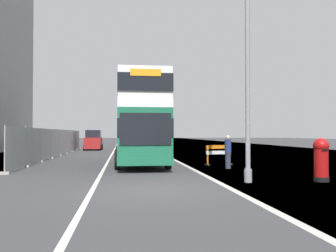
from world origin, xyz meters
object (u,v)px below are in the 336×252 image
Objects in this scene: car_oncoming_near at (93,141)px; pedestrian_at_kerb at (228,152)px; double_decker_bus at (140,120)px; car_receding_mid at (130,139)px; roadworks_barrier at (219,153)px; lamppost_foreground at (248,64)px; red_pillar_postbox at (321,158)px.

car_oncoming_near reaches higher than pedestrian_at_kerb.
double_decker_bus is 2.58× the size of car_oncoming_near.
double_decker_bus is 5.90× the size of pedestrian_at_kerb.
car_receding_mid reaches higher than pedestrian_at_kerb.
roadworks_barrier is 22.30m from car_oncoming_near.
pedestrian_at_kerb is (0.79, 5.25, -3.56)m from lamppost_foreground.
lamppost_foreground reaches higher than pedestrian_at_kerb.
double_decker_bus is 9.43m from lamppost_foreground.
roadworks_barrier is (4.48, -1.22, -1.92)m from double_decker_bus.
car_oncoming_near is 2.29× the size of pedestrian_at_kerb.
double_decker_bus is 1.09× the size of lamppost_foreground.
car_oncoming_near is at bearing 113.06° from roadworks_barrier.
lamppost_foreground is 2.19× the size of car_receding_mid.
red_pillar_postbox is at bearing -53.06° from double_decker_bus.
car_receding_mid is (4.20, 9.87, -0.02)m from car_oncoming_near.
red_pillar_postbox is 0.99× the size of roadworks_barrier.
lamppost_foreground is 6.39m from pedestrian_at_kerb.
double_decker_bus reaches higher than pedestrian_at_kerb.
double_decker_bus is 19.83m from car_oncoming_near.
double_decker_bus is at bearing 164.78° from roadworks_barrier.
car_oncoming_near is (-10.73, 27.91, 0.12)m from red_pillar_postbox.
roadworks_barrier is at bearing 105.10° from red_pillar_postbox.
car_receding_mid is (-6.53, 37.79, 0.09)m from red_pillar_postbox.
red_pillar_postbox is 38.35m from car_receding_mid.
double_decker_bus is 29.22m from car_receding_mid.
pedestrian_at_kerb is (4.48, -32.44, -0.13)m from car_receding_mid.
double_decker_bus is at bearing -89.89° from car_receding_mid.
roadworks_barrier is 30.73m from car_receding_mid.
lamppost_foreground is 29.11m from car_oncoming_near.
roadworks_barrier is 0.96× the size of pedestrian_at_kerb.
red_pillar_postbox is 5.73m from pedestrian_at_kerb.
lamppost_foreground is at bearing -74.17° from car_oncoming_near.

